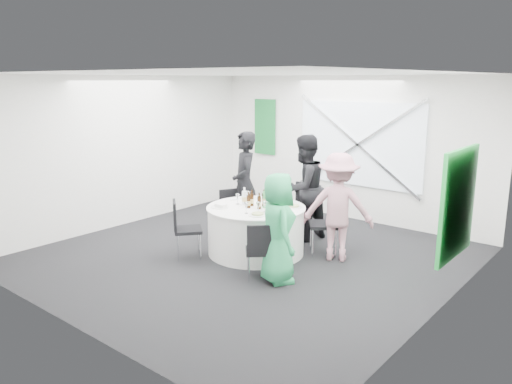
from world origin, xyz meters
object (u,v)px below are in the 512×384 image
Objects in this scene: banquet_table at (256,230)px; person_man_back at (304,188)px; chair_back_right at (329,219)px; chair_back_left at (231,209)px; chair_back at (301,206)px; chair_front_left at (182,225)px; person_woman_green at (278,228)px; green_water_bottle at (265,200)px; person_man_back_left at (245,184)px; clear_water_bottle at (244,198)px; person_woman_pink at (338,207)px; chair_front_right at (260,247)px.

banquet_table is 0.86× the size of person_man_back.
banquet_table is 1.60× the size of chair_back_right.
chair_back is at bearing -30.15° from chair_back_left.
chair_front_left is at bearing -15.59° from person_man_back.
person_woman_green is 4.69× the size of green_water_bottle.
person_man_back is 1.20× the size of person_woman_green.
person_man_back_left reaches higher than clear_water_bottle.
clear_water_bottle is (-0.33, -1.13, 0.31)m from chair_back.
person_woman_pink reaches higher than chair_back_left.
chair_back_left is at bearing 147.53° from clear_water_bottle.
person_man_back_left is 1.21× the size of person_woman_green.
chair_front_right is at bearing -101.94° from chair_back_left.
chair_front_right is 0.45× the size of person_man_back_left.
person_woman_pink is 5.94× the size of clear_water_bottle.
chair_front_left is at bearing -119.26° from clear_water_bottle.
person_woman_pink is (0.96, -0.50, -0.08)m from person_man_back.
banquet_table is 1.63× the size of chair_back.
clear_water_bottle is at bearing 5.79° from person_woman_green.
chair_back is 0.52× the size of person_man_back.
person_man_back is at bearing -29.41° from chair_back.
chair_front_right is 2.04m from person_man_back.
chair_back_right is 1.06m from green_water_bottle.
chair_back_left is 2.11m from chair_front_right.
person_woman_green is (0.86, -1.83, 0.20)m from chair_back.
chair_back is 2.09m from chair_front_right.
chair_back is 0.58× the size of person_woman_pink.
chair_front_right is 2.21m from person_man_back_left.
person_man_back is 1.08m from person_woman_pink.
person_man_back_left is 5.70× the size of green_water_bottle.
chair_back_right is at bearing 41.08° from green_water_bottle.
chair_front_right is at bearing 26.44° from person_man_back.
clear_water_bottle reaches higher than banquet_table.
person_woman_green is (1.88, -1.13, 0.28)m from chair_back_left.
chair_back_left is at bearing -22.88° from person_woman_pink.
person_man_back_left reaches higher than chair_front_right.
chair_back reaches higher than chair_front_right.
person_woman_green is at bearing 33.30° from person_man_back.
person_man_back_left is at bearing -147.78° from chair_back.
banquet_table is at bearing -90.00° from chair_back_left.
person_man_back_left is (-0.89, -0.47, 0.36)m from chair_back.
chair_back_left is 1.86m from chair_back_right.
person_man_back_left is (-1.72, -0.05, 0.35)m from chair_back_right.
chair_back_left reaches higher than banquet_table.
person_woman_green reaches higher than chair_back.
person_woman_green is 1.10m from green_water_bottle.
person_woman_green is (1.75, -1.36, -0.16)m from person_man_back_left.
chair_back_right is at bearing 38.05° from banquet_table.
chair_back_left is 0.91× the size of chair_front_left.
chair_back_right is at bearing -95.99° from chair_front_left.
chair_back is at bearing -72.31° from chair_front_left.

